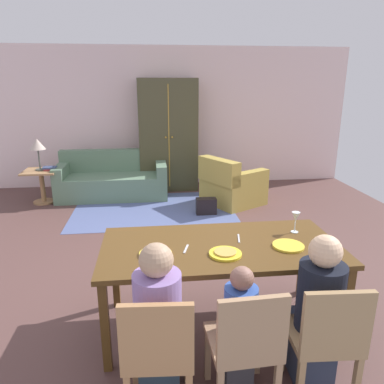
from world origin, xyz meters
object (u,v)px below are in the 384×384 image
(person_man, at_px, (159,327))
(person_woman, at_px, (316,315))
(book_lower, at_px, (52,169))
(book_upper, at_px, (50,168))
(side_table, at_px, (42,182))
(plate_near_child, at_px, (225,254))
(dining_table, at_px, (221,252))
(dining_chair_man, at_px, (158,349))
(couch, at_px, (113,180))
(wine_glass, at_px, (296,218))
(plate_near_woman, at_px, (288,246))
(person_child, at_px, (238,332))
(armoire, at_px, (168,135))
(table_lamp, at_px, (37,145))
(dining_chair_woman, at_px, (326,335))
(dining_chair_child, at_px, (246,342))
(handbag, at_px, (206,206))
(plate_near_man, at_px, (156,254))
(armchair, at_px, (231,186))

(person_man, distance_m, person_woman, 1.05)
(book_lower, bearing_deg, book_upper, 150.52)
(side_table, bearing_deg, plate_near_child, -57.88)
(dining_table, relative_size, plate_near_child, 7.65)
(dining_chair_man, relative_size, couch, 0.45)
(side_table, bearing_deg, wine_glass, -48.35)
(plate_near_woman, height_order, person_child, person_child)
(armoire, height_order, table_lamp, armoire)
(plate_near_woman, relative_size, table_lamp, 0.46)
(wine_glass, bearing_deg, plate_near_child, -152.41)
(wine_glass, relative_size, dining_chair_woman, 0.21)
(couch, bearing_deg, person_child, -74.89)
(plate_near_child, height_order, person_man, person_man)
(couch, relative_size, table_lamp, 3.60)
(dining_table, relative_size, dining_chair_man, 2.20)
(wine_glass, distance_m, person_man, 1.52)
(person_woman, xyz_separation_m, couch, (-1.77, 4.59, -0.21))
(dining_chair_woman, relative_size, side_table, 1.50)
(dining_table, xyz_separation_m, book_upper, (-2.27, 3.68, -0.07))
(plate_near_child, distance_m, wine_glass, 0.79)
(armoire, bearing_deg, dining_chair_child, -87.83)
(armoire, height_order, book_upper, armoire)
(dining_chair_woman, distance_m, book_lower, 5.26)
(dining_chair_child, bearing_deg, couch, 104.65)
(dining_chair_man, xyz_separation_m, table_lamp, (-1.89, 4.50, 0.52))
(plate_near_woman, relative_size, handbag, 0.78)
(plate_near_child, distance_m, side_table, 4.57)
(dining_chair_man, distance_m, person_child, 0.56)
(plate_near_woman, bearing_deg, side_table, 127.97)
(person_woman, distance_m, couch, 4.92)
(person_child, bearing_deg, plate_near_man, 134.48)
(plate_near_child, height_order, handbag, plate_near_child)
(plate_near_man, xyz_separation_m, handbag, (0.84, 2.90, -0.64))
(dining_chair_man, height_order, book_lower, dining_chair_man)
(dining_chair_child, xyz_separation_m, person_woman, (0.52, 0.18, 0.02))
(wine_glass, bearing_deg, side_table, 131.65)
(couch, height_order, handbag, couch)
(wine_glass, relative_size, couch, 0.10)
(plate_near_woman, bearing_deg, wine_glass, 59.85)
(dining_chair_child, distance_m, side_table, 5.12)
(armchair, bearing_deg, handbag, -136.78)
(book_lower, bearing_deg, dining_table, -58.61)
(plate_near_man, xyz_separation_m, armoire, (0.33, 4.49, 0.28))
(dining_chair_man, height_order, handbag, dining_chair_man)
(armchair, height_order, table_lamp, table_lamp)
(wine_glass, xyz_separation_m, person_woman, (-0.16, -0.83, -0.38))
(side_table, bearing_deg, book_upper, 0.19)
(dining_chair_child, height_order, handbag, dining_chair_child)
(book_upper, height_order, handbag, book_upper)
(person_child, distance_m, side_table, 4.96)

